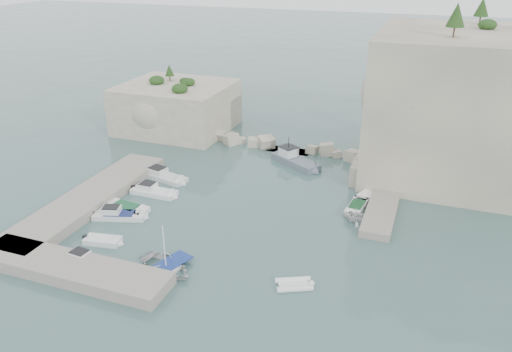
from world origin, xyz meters
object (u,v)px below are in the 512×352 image
(motorboat_b, at_px, (154,194))
(tender_east_c, at_px, (369,196))
(motorboat_e, at_px, (103,243))
(tender_east_a, at_px, (356,221))
(motorboat_d, at_px, (120,218))
(inflatable_dinghy, at_px, (294,286))
(tender_east_d, at_px, (365,188))
(motorboat_a, at_px, (164,179))
(motorboat_c, at_px, (126,210))
(motorboat_f, at_px, (87,266))
(tender_east_b, at_px, (357,209))
(work_boat, at_px, (295,165))
(rowboat, at_px, (166,271))

(motorboat_b, height_order, tender_east_c, motorboat_b)
(motorboat_e, relative_size, tender_east_a, 1.26)
(motorboat_d, bearing_deg, inflatable_dinghy, -30.95)
(tender_east_a, distance_m, tender_east_d, 8.29)
(motorboat_d, bearing_deg, tender_east_c, 13.39)
(motorboat_b, distance_m, inflatable_dinghy, 22.63)
(motorboat_a, relative_size, motorboat_c, 1.23)
(inflatable_dinghy, distance_m, tender_east_a, 13.04)
(motorboat_d, xyz_separation_m, inflatable_dinghy, (20.27, -4.89, 0.00))
(motorboat_b, bearing_deg, motorboat_f, -82.54)
(motorboat_f, height_order, tender_east_b, motorboat_f)
(work_boat, bearing_deg, motorboat_a, -113.23)
(motorboat_b, relative_size, tender_east_c, 1.21)
(tender_east_b, relative_size, tender_east_c, 0.97)
(inflatable_dinghy, distance_m, tender_east_c, 19.25)
(work_boat, bearing_deg, tender_east_b, -13.26)
(tender_east_b, bearing_deg, tender_east_d, 6.23)
(motorboat_b, height_order, tender_east_b, motorboat_b)
(motorboat_b, xyz_separation_m, rowboat, (8.77, -12.71, 0.00))
(motorboat_d, distance_m, motorboat_e, 4.91)
(motorboat_b, height_order, tender_east_a, tender_east_a)
(tender_east_d, bearing_deg, motorboat_e, 160.54)
(inflatable_dinghy, height_order, tender_east_b, tender_east_b)
(motorboat_e, relative_size, tender_east_d, 0.92)
(rowboat, distance_m, tender_east_a, 20.10)
(motorboat_a, height_order, tender_east_c, motorboat_a)
(rowboat, bearing_deg, inflatable_dinghy, -62.61)
(motorboat_a, relative_size, tender_east_a, 2.32)
(tender_east_c, bearing_deg, inflatable_dinghy, -168.86)
(tender_east_b, bearing_deg, motorboat_f, 139.26)
(motorboat_d, height_order, tender_east_d, tender_east_d)
(rowboat, xyz_separation_m, tender_east_a, (14.00, 14.43, 0.00))
(motorboat_d, height_order, tender_east_c, motorboat_d)
(motorboat_f, bearing_deg, motorboat_a, 105.01)
(motorboat_d, distance_m, tender_east_c, 27.49)
(motorboat_d, bearing_deg, motorboat_e, -91.62)
(motorboat_f, height_order, inflatable_dinghy, motorboat_f)
(tender_east_a, bearing_deg, tender_east_b, 4.00)
(motorboat_e, height_order, tender_east_a, tender_east_a)
(motorboat_b, bearing_deg, motorboat_e, -85.19)
(motorboat_e, bearing_deg, tender_east_a, 20.10)
(motorboat_f, bearing_deg, rowboat, 19.81)
(motorboat_f, height_order, work_boat, work_boat)
(motorboat_e, bearing_deg, motorboat_a, 88.01)
(motorboat_a, height_order, motorboat_e, motorboat_a)
(motorboat_b, distance_m, motorboat_f, 14.55)
(motorboat_c, height_order, work_boat, work_boat)
(motorboat_a, distance_m, inflatable_dinghy, 25.84)
(motorboat_c, height_order, motorboat_d, motorboat_d)
(motorboat_a, bearing_deg, motorboat_f, -67.75)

